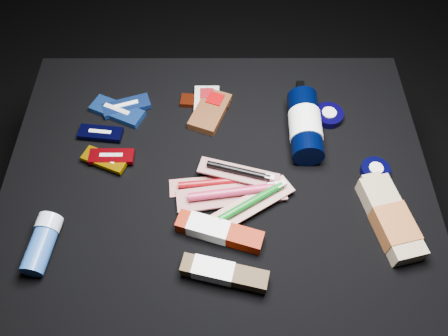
{
  "coord_description": "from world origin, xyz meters",
  "views": [
    {
      "loc": [
        0.01,
        -0.53,
        1.25
      ],
      "look_at": [
        0.01,
        0.01,
        0.42
      ],
      "focal_mm": 35.0,
      "sensor_mm": 36.0,
      "label": 1
    }
  ],
  "objects_px": {
    "lotion_bottle": "(305,125)",
    "deodorant_stick": "(42,243)",
    "bodywash_bottle": "(391,220)",
    "toothpaste_carton_red": "(216,231)"
  },
  "relations": [
    {
      "from": "bodywash_bottle",
      "to": "deodorant_stick",
      "type": "bearing_deg",
      "value": 170.66
    },
    {
      "from": "lotion_bottle",
      "to": "deodorant_stick",
      "type": "bearing_deg",
      "value": -151.34
    },
    {
      "from": "deodorant_stick",
      "to": "toothpaste_carton_red",
      "type": "bearing_deg",
      "value": 11.89
    },
    {
      "from": "lotion_bottle",
      "to": "toothpaste_carton_red",
      "type": "relative_size",
      "value": 1.28
    },
    {
      "from": "lotion_bottle",
      "to": "deodorant_stick",
      "type": "height_order",
      "value": "lotion_bottle"
    },
    {
      "from": "deodorant_stick",
      "to": "bodywash_bottle",
      "type": "bearing_deg",
      "value": 11.21
    },
    {
      "from": "bodywash_bottle",
      "to": "toothpaste_carton_red",
      "type": "height_order",
      "value": "bodywash_bottle"
    },
    {
      "from": "lotion_bottle",
      "to": "bodywash_bottle",
      "type": "bearing_deg",
      "value": -55.61
    },
    {
      "from": "lotion_bottle",
      "to": "toothpaste_carton_red",
      "type": "distance_m",
      "value": 0.34
    },
    {
      "from": "bodywash_bottle",
      "to": "lotion_bottle",
      "type": "bearing_deg",
      "value": 109.79
    }
  ]
}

